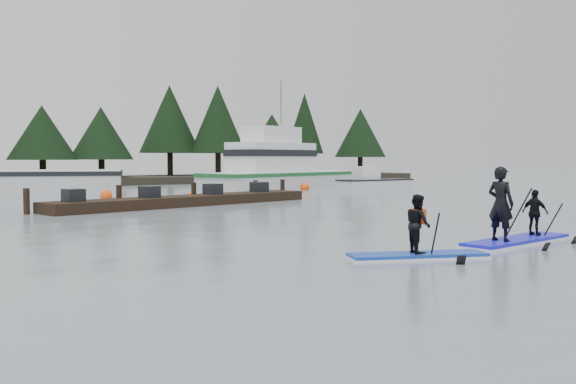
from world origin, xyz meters
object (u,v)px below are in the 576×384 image
paddleboard_solo (418,236)px  floating_dock (187,201)px  fishing_boat_medium (284,179)px  paddleboard_duo (514,219)px

paddleboard_solo → floating_dock: bearing=104.2°
paddleboard_solo → fishing_boat_medium: bearing=83.7°
floating_dock → paddleboard_duo: paddleboard_duo is taller
fishing_boat_medium → floating_dock: bearing=-153.7°
floating_dock → paddleboard_duo: 16.47m
paddleboard_duo → floating_dock: bearing=87.0°
fishing_boat_medium → paddleboard_solo: fishing_boat_medium is taller
floating_dock → paddleboard_solo: paddleboard_solo is taller
paddleboard_duo → fishing_boat_medium: bearing=59.6°
fishing_boat_medium → paddleboard_solo: size_ratio=4.94×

